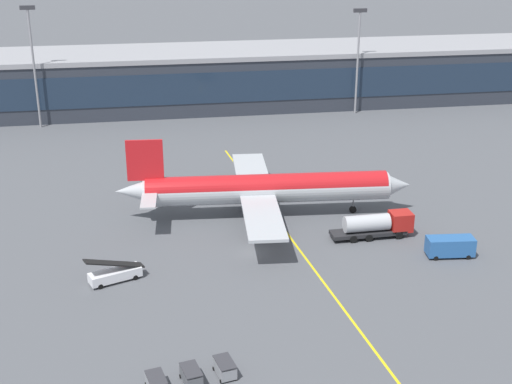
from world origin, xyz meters
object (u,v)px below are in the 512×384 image
at_px(baggage_cart_0, 156,383).
at_px(baggage_cart_2, 225,368).
at_px(lavatory_truck, 451,246).
at_px(baggage_cart_1, 191,375).
at_px(belt_loader, 115,274).
at_px(main_airliner, 265,188).
at_px(fuel_tanker, 377,225).

height_order(baggage_cart_0, baggage_cart_2, same).
bearing_deg(lavatory_truck, baggage_cart_1, -149.23).
xyz_separation_m(lavatory_truck, baggage_cart_0, (-36.99, -20.82, -0.64)).
bearing_deg(belt_loader, main_airliner, 37.90).
distance_m(fuel_tanker, belt_loader, 34.37).
distance_m(fuel_tanker, baggage_cart_2, 35.44).
height_order(baggage_cart_1, baggage_cart_2, same).
bearing_deg(baggage_cart_2, baggage_cart_1, -168.24).
height_order(main_airliner, lavatory_truck, main_airliner).
bearing_deg(baggage_cart_1, baggage_cart_0, -168.24).
xyz_separation_m(fuel_tanker, lavatory_truck, (7.21, -6.99, -0.32)).
bearing_deg(baggage_cart_2, baggage_cart_0, -168.24).
bearing_deg(lavatory_truck, fuel_tanker, 135.90).
distance_m(lavatory_truck, baggage_cart_0, 42.45).
bearing_deg(lavatory_truck, baggage_cart_0, -150.63).
bearing_deg(belt_loader, baggage_cart_2, -62.85).
bearing_deg(fuel_tanker, belt_loader, -168.93).
distance_m(baggage_cart_0, baggage_cart_1, 3.20).
relative_size(baggage_cart_0, baggage_cart_1, 1.00).
bearing_deg(lavatory_truck, main_airliner, 141.37).
distance_m(belt_loader, baggage_cart_1, 21.74).
xyz_separation_m(belt_loader, baggage_cart_2, (10.21, -19.90, -0.21)).
bearing_deg(baggage_cart_2, main_airliner, 73.99).
height_order(main_airliner, baggage_cart_2, main_airliner).
xyz_separation_m(main_airliner, lavatory_truck, (20.44, -16.34, -2.72)).
relative_size(lavatory_truck, baggage_cart_1, 2.06).
relative_size(main_airliner, baggage_cart_0, 14.24).
height_order(belt_loader, baggage_cart_2, belt_loader).
bearing_deg(baggage_cart_1, main_airliner, 69.82).
relative_size(fuel_tanker, baggage_cart_0, 3.73).
distance_m(baggage_cart_1, baggage_cart_2, 3.20).
distance_m(belt_loader, lavatory_truck, 40.94).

